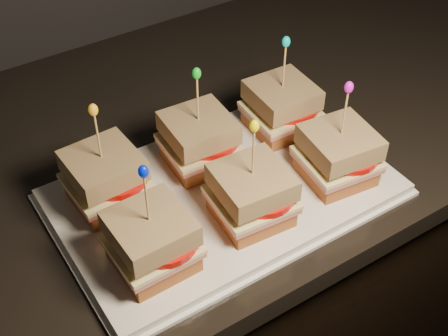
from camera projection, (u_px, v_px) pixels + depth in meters
cabinet at (273, 263)px, 1.38m from camera, size 2.68×0.64×0.85m
granite_slab at (286, 100)px, 1.09m from camera, size 2.72×0.68×0.04m
platter at (224, 192)px, 0.88m from camera, size 0.46×0.28×0.02m
platter_rim at (224, 195)px, 0.88m from camera, size 0.47×0.29×0.01m
sandwich_0_bread_bot at (108, 193)px, 0.84m from camera, size 0.09×0.09×0.02m
sandwich_0_ham at (106, 185)px, 0.83m from camera, size 0.10×0.10×0.01m
sandwich_0_cheese at (106, 181)px, 0.83m from camera, size 0.10×0.10×0.01m
sandwich_0_tomato at (115, 176)px, 0.83m from camera, size 0.09×0.09×0.01m
sandwich_0_bread_top at (103, 166)px, 0.81m from camera, size 0.09×0.09×0.03m
sandwich_0_pick at (98, 139)px, 0.78m from camera, size 0.00×0.00×0.09m
sandwich_0_frill at (93, 110)px, 0.75m from camera, size 0.01×0.01×0.02m
sandwich_1_bread_bot at (200, 155)px, 0.90m from camera, size 0.09×0.09×0.02m
sandwich_1_ham at (199, 147)px, 0.89m from camera, size 0.10×0.10×0.01m
sandwich_1_cheese at (199, 143)px, 0.89m from camera, size 0.10×0.10×0.01m
sandwich_1_tomato at (208, 138)px, 0.88m from camera, size 0.09×0.09×0.01m
sandwich_1_bread_top at (199, 128)px, 0.87m from camera, size 0.10×0.10×0.03m
sandwich_1_pick at (198, 101)px, 0.84m from camera, size 0.00×0.00×0.09m
sandwich_1_frill at (197, 73)px, 0.81m from camera, size 0.01×0.01×0.02m
sandwich_2_bread_bot at (280, 122)px, 0.96m from camera, size 0.09×0.09×0.02m
sandwich_2_ham at (281, 113)px, 0.95m from camera, size 0.10×0.10×0.01m
sandwich_2_cheese at (281, 110)px, 0.95m from camera, size 0.10×0.10×0.01m
sandwich_2_tomato at (290, 105)px, 0.94m from camera, size 0.09×0.09×0.01m
sandwich_2_bread_top at (282, 95)px, 0.93m from camera, size 0.09×0.09×0.03m
sandwich_2_pick at (284, 69)px, 0.90m from camera, size 0.00×0.00×0.09m
sandwich_2_frill at (286, 42)px, 0.87m from camera, size 0.01×0.01×0.02m
sandwich_3_bread_bot at (153, 256)px, 0.76m from camera, size 0.09×0.09×0.02m
sandwich_3_ham at (152, 248)px, 0.75m from camera, size 0.10×0.10×0.01m
sandwich_3_cheese at (152, 244)px, 0.75m from camera, size 0.10×0.10×0.01m
sandwich_3_tomato at (163, 239)px, 0.74m from camera, size 0.09×0.09×0.01m
sandwich_3_bread_top at (150, 228)px, 0.73m from camera, size 0.09×0.09×0.03m
sandwich_3_pick at (147, 201)px, 0.70m from camera, size 0.00×0.00×0.09m
sandwich_3_frill at (143, 172)px, 0.67m from camera, size 0.01×0.01×0.02m
sandwich_4_bread_bot at (251, 210)px, 0.82m from camera, size 0.09×0.09×0.02m
sandwich_4_ham at (251, 201)px, 0.81m from camera, size 0.10×0.10×0.01m
sandwich_4_cheese at (251, 197)px, 0.81m from camera, size 0.11×0.10×0.01m
sandwich_4_tomato at (262, 192)px, 0.80m from camera, size 0.09×0.09×0.01m
sandwich_4_bread_top at (252, 182)px, 0.79m from camera, size 0.10×0.10×0.03m
sandwich_4_pick at (253, 155)px, 0.76m from camera, size 0.00×0.00×0.09m
sandwich_4_frill at (254, 126)px, 0.73m from camera, size 0.01×0.01×0.02m
sandwich_5_bread_bot at (336, 170)px, 0.88m from camera, size 0.10×0.10×0.02m
sandwich_5_ham at (337, 161)px, 0.87m from camera, size 0.11×0.10×0.01m
sandwich_5_cheese at (338, 157)px, 0.86m from camera, size 0.11×0.11×0.01m
sandwich_5_tomato at (348, 153)px, 0.86m from camera, size 0.09×0.09×0.01m
sandwich_5_bread_top at (340, 142)px, 0.85m from camera, size 0.10×0.10×0.03m
sandwich_5_pick at (344, 116)px, 0.82m from camera, size 0.00×0.00×0.09m
sandwich_5_frill at (349, 87)px, 0.79m from camera, size 0.01×0.01×0.02m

